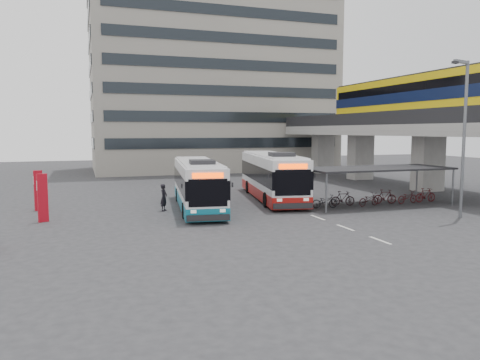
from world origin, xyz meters
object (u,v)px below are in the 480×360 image
object	(u,v)px
lamp_post	(463,129)
bus_main	(272,176)
bus_teal	(198,185)
pedestrian	(164,198)

from	to	relation	value
lamp_post	bus_main	bearing A→B (deg)	108.33
bus_teal	lamp_post	bearing A→B (deg)	-23.22
bus_main	lamp_post	distance (m)	13.27
lamp_post	pedestrian	bearing A→B (deg)	137.24
pedestrian	lamp_post	bearing A→B (deg)	-85.02
bus_main	bus_teal	size ratio (longest dim) A/B	1.08
bus_main	lamp_post	size ratio (longest dim) A/B	1.38
pedestrian	lamp_post	size ratio (longest dim) A/B	0.19
bus_main	bus_teal	xyz separation A→B (m)	(-6.17, -2.36, -0.12)
bus_teal	pedestrian	xyz separation A→B (m)	(-2.27, -0.40, -0.69)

